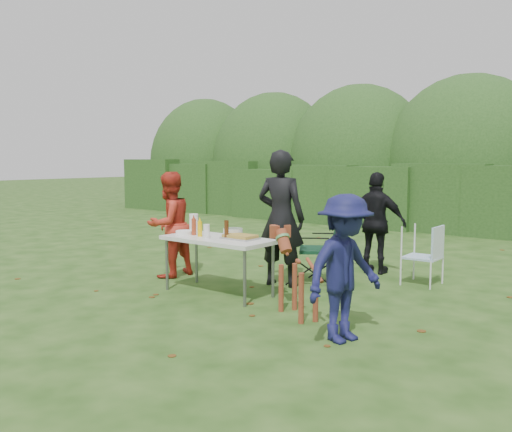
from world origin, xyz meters
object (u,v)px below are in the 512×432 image
Objects in this scene: child at (345,268)px; dog at (298,275)px; folding_table at (218,242)px; mustard_bottle at (200,229)px; ketchup_bottle at (194,227)px; person_black_puffy at (377,223)px; person_red_jacket at (169,225)px; person_cook at (281,218)px; beer_bottle at (226,230)px; lawn_chair at (422,255)px; camping_chair at (320,245)px; paper_towel_roll at (194,223)px.

child reaches higher than dog.
dog is (-0.81, 0.40, -0.24)m from child.
dog reaches higher than folding_table.
dog is 1.70m from mustard_bottle.
person_black_puffy is at bearing 59.61° from ketchup_bottle.
person_black_puffy is 3.28m from child.
person_red_jacket reaches higher than dog.
beer_bottle is at bearing 65.79° from person_cook.
lawn_chair is (0.85, -0.29, -0.36)m from person_black_puffy.
camping_chair is at bearing 51.38° from child.
camping_chair is 1.53m from beer_bottle.
paper_towel_roll is at bearing 166.05° from folding_table.
camping_chair is at bearing 66.20° from person_black_puffy.
person_red_jacket is at bearing 167.06° from beer_bottle.
person_cook is 0.93m from beer_bottle.
person_red_jacket is at bearing 7.77° from person_cook.
person_cook is 1.15m from mustard_bottle.
beer_bottle reaches higher than mustard_bottle.
mustard_bottle is (-0.62, -0.96, -0.10)m from person_cook.
lawn_chair is at bearing -151.50° from person_cook.
person_cook reaches higher than mustard_bottle.
beer_bottle is at bearing -5.48° from folding_table.
camping_chair is (0.33, 0.49, -0.40)m from person_cook.
paper_towel_roll reaches higher than mustard_bottle.
child is at bearing -12.64° from ketchup_bottle.
beer_bottle is at bearing 50.67° from lawn_chair.
lawn_chair is 3.53× the size of beer_bottle.
mustard_bottle is at bearing -33.44° from paper_towel_roll.
child is 2.51m from camping_chair.
person_black_puffy is 1.45× the size of camping_chair.
person_cook is 8.56× the size of ketchup_bottle.
lawn_chair is at bearing 51.70° from beer_bottle.
camping_chair is at bearing 68.95° from beer_bottle.
camping_chair is at bearing 63.26° from folding_table.
child reaches higher than camping_chair.
mustard_bottle is 0.17m from ketchup_bottle.
camping_chair reaches higher than folding_table.
lawn_chair is at bearing 20.93° from child.
paper_towel_roll reaches higher than dog.
lawn_chair is (1.19, 0.78, -0.11)m from camping_chair.
lawn_chair is 3.21m from ketchup_bottle.
camping_chair is at bearing 32.48° from lawn_chair.
ketchup_bottle is 0.92× the size of beer_bottle.
person_red_jacket is 1.85× the size of lawn_chair.
lawn_chair is (1.88, 2.17, -0.26)m from folding_table.
person_black_puffy is 6.50× the size of beer_bottle.
ketchup_bottle is at bearing 163.39° from mustard_bottle.
dog is at bearing 79.65° from person_red_jacket.
person_cook is (0.36, 0.89, 0.26)m from folding_table.
person_cook is 0.72m from camping_chair.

